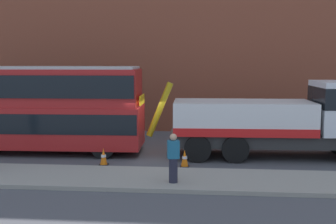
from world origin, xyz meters
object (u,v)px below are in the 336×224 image
(double_decker_bus, at_px, (25,106))
(traffic_cone_near_bus, at_px, (104,157))
(recovery_tow_truck, at_px, (283,119))
(traffic_cone_midway, at_px, (185,159))
(pedestrian_bystander, at_px, (173,159))

(double_decker_bus, height_order, traffic_cone_near_bus, double_decker_bus)
(recovery_tow_truck, xyz_separation_m, double_decker_bus, (-11.86, -0.01, 0.47))
(double_decker_bus, distance_m, traffic_cone_midway, 8.11)
(recovery_tow_truck, distance_m, traffic_cone_near_bus, 8.04)
(pedestrian_bystander, relative_size, traffic_cone_midway, 2.38)
(pedestrian_bystander, bearing_deg, double_decker_bus, 43.45)
(double_decker_bus, bearing_deg, pedestrian_bystander, -34.58)
(recovery_tow_truck, height_order, double_decker_bus, double_decker_bus)
(pedestrian_bystander, xyz_separation_m, traffic_cone_near_bus, (-3.11, 2.66, -0.64))
(traffic_cone_near_bus, bearing_deg, traffic_cone_midway, 0.23)
(recovery_tow_truck, xyz_separation_m, traffic_cone_near_bus, (-7.63, -2.10, -1.42))
(recovery_tow_truck, relative_size, traffic_cone_midway, 14.14)
(double_decker_bus, xyz_separation_m, traffic_cone_midway, (7.60, -2.07, -1.89))
(double_decker_bus, relative_size, pedestrian_bystander, 6.49)
(pedestrian_bystander, height_order, traffic_cone_midway, pedestrian_bystander)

